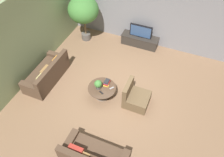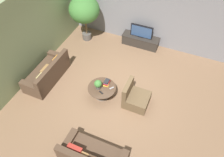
# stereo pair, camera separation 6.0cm
# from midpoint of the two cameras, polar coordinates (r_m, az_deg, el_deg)

# --- Properties ---
(ground_plane) EXTENTS (24.00, 24.00, 0.00)m
(ground_plane) POSITION_cam_midpoint_polar(r_m,az_deg,el_deg) (7.65, 0.57, -4.16)
(ground_plane) COLOR brown
(back_wall_stone) EXTENTS (7.40, 0.12, 3.00)m
(back_wall_stone) POSITION_cam_midpoint_polar(r_m,az_deg,el_deg) (9.05, 8.82, 17.25)
(back_wall_stone) COLOR slate
(back_wall_stone) RESTS_ON ground
(side_wall_left) EXTENTS (0.12, 7.40, 3.00)m
(side_wall_left) POSITION_cam_midpoint_polar(r_m,az_deg,el_deg) (8.15, -20.91, 10.72)
(side_wall_left) COLOR gray
(side_wall_left) RESTS_ON ground
(media_console) EXTENTS (1.56, 0.50, 0.44)m
(media_console) POSITION_cam_midpoint_polar(r_m,az_deg,el_deg) (9.51, 7.08, 9.84)
(media_console) COLOR #2D2823
(media_console) RESTS_ON ground
(television) EXTENTS (0.93, 0.13, 0.54)m
(television) POSITION_cam_midpoint_polar(r_m,az_deg,el_deg) (9.23, 7.35, 12.15)
(television) COLOR black
(television) RESTS_ON media_console
(coffee_table) EXTENTS (0.95, 0.95, 0.43)m
(coffee_table) POSITION_cam_midpoint_polar(r_m,az_deg,el_deg) (7.39, -2.84, -3.06)
(coffee_table) COLOR #756656
(coffee_table) RESTS_ON ground
(couch_by_wall) EXTENTS (0.84, 1.86, 0.84)m
(couch_by_wall) POSITION_cam_midpoint_polar(r_m,az_deg,el_deg) (8.24, -16.75, 1.12)
(couch_by_wall) COLOR #4C3828
(couch_by_wall) RESTS_ON ground
(armchair_wicker) EXTENTS (0.80, 0.76, 0.86)m
(armchair_wicker) POSITION_cam_midpoint_polar(r_m,az_deg,el_deg) (7.26, 5.87, -5.01)
(armchair_wicker) COLOR brown
(armchair_wicker) RESTS_ON ground
(potted_palm_tall) EXTENTS (1.24, 1.24, 1.97)m
(potted_palm_tall) POSITION_cam_midpoint_polar(r_m,az_deg,el_deg) (9.20, -7.67, 17.20)
(potted_palm_tall) COLOR #514C47
(potted_palm_tall) RESTS_ON ground
(potted_plant_tabletop) EXTENTS (0.25, 0.25, 0.35)m
(potted_plant_tabletop) POSITION_cam_midpoint_polar(r_m,az_deg,el_deg) (7.14, -3.89, -1.54)
(potted_plant_tabletop) COLOR #514C47
(potted_plant_tabletop) RESTS_ON coffee_table
(book_stack) EXTENTS (0.24, 0.34, 0.14)m
(book_stack) POSITION_cam_midpoint_polar(r_m,az_deg,el_deg) (7.36, -1.62, -0.99)
(book_stack) COLOR gold
(book_stack) RESTS_ON coffee_table
(remote_black) EXTENTS (0.16, 0.10, 0.02)m
(remote_black) POSITION_cam_midpoint_polar(r_m,az_deg,el_deg) (7.15, -3.04, -3.69)
(remote_black) COLOR black
(remote_black) RESTS_ON coffee_table
(remote_silver) EXTENTS (0.13, 0.15, 0.02)m
(remote_silver) POSITION_cam_midpoint_polar(r_m,az_deg,el_deg) (7.26, -0.28, -2.51)
(remote_silver) COLOR gray
(remote_silver) RESTS_ON coffee_table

